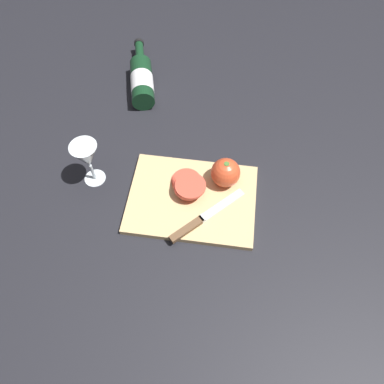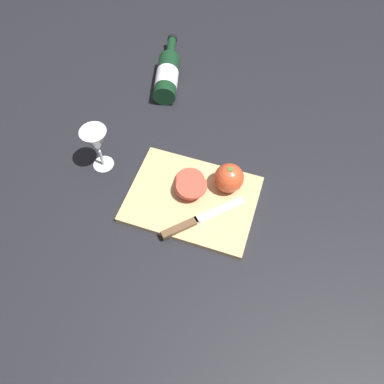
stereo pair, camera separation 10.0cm
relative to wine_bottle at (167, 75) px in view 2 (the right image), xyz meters
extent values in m
plane|color=black|center=(-0.32, 0.42, -0.04)|extent=(3.00, 3.00, 0.00)
cube|color=tan|center=(-0.23, 0.43, -0.03)|extent=(0.36, 0.26, 0.02)
cylinder|color=#14381E|center=(0.00, 0.01, 0.00)|extent=(0.12, 0.21, 0.08)
cone|color=#14381E|center=(0.02, -0.09, 0.00)|extent=(0.08, 0.04, 0.07)
cylinder|color=#14381E|center=(0.04, -0.14, 0.00)|extent=(0.05, 0.09, 0.03)
cylinder|color=black|center=(0.05, -0.19, 0.00)|extent=(0.04, 0.02, 0.04)
cylinder|color=silver|center=(-0.01, 0.03, 0.00)|extent=(0.10, 0.10, 0.08)
cylinder|color=silver|center=(0.06, 0.39, -0.04)|extent=(0.06, 0.06, 0.00)
cylinder|color=silver|center=(0.06, 0.39, 0.00)|extent=(0.01, 0.01, 0.06)
cone|color=silver|center=(0.06, 0.39, 0.07)|extent=(0.08, 0.08, 0.09)
cone|color=beige|center=(0.06, 0.39, 0.05)|extent=(0.03, 0.03, 0.04)
sphere|color=#DB4C28|center=(-0.32, 0.36, 0.02)|extent=(0.08, 0.08, 0.08)
cylinder|color=#47702D|center=(-0.32, 0.36, 0.06)|extent=(0.02, 0.02, 0.01)
cube|color=silver|center=(-0.32, 0.45, -0.02)|extent=(0.12, 0.12, 0.00)
cube|color=silver|center=(-0.27, 0.50, -0.01)|extent=(0.02, 0.02, 0.01)
cube|color=brown|center=(-0.23, 0.54, -0.01)|extent=(0.09, 0.09, 0.01)
cylinder|color=#DB4C38|center=(-0.21, 0.38, -0.02)|extent=(0.09, 0.09, 0.01)
cylinder|color=#DB4C38|center=(-0.21, 0.39, -0.01)|extent=(0.09, 0.09, 0.01)
cylinder|color=#DB4C38|center=(-0.22, 0.40, 0.00)|extent=(0.09, 0.09, 0.01)
cylinder|color=#DB4C38|center=(-0.22, 0.41, 0.00)|extent=(0.09, 0.09, 0.01)
cylinder|color=#DB4C38|center=(-0.22, 0.41, 0.01)|extent=(0.09, 0.09, 0.01)
cylinder|color=#DB4C38|center=(-0.23, 0.42, 0.02)|extent=(0.09, 0.09, 0.01)
camera|label=1|loc=(-0.31, 0.97, 0.89)|focal=35.00mm
camera|label=2|loc=(-0.41, 0.95, 0.89)|focal=35.00mm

